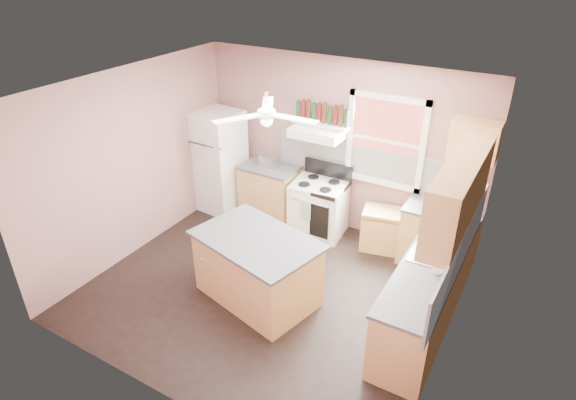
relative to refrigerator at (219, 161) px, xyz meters
The scene contains 32 objects.
floor 2.62m from the refrigerator, 37.94° to the right, with size 4.50×4.50×0.00m, color black.
ceiling 3.08m from the refrigerator, 37.94° to the right, with size 4.50×4.50×0.00m, color white.
wall_back 2.07m from the refrigerator, 14.52° to the left, with size 4.50×0.05×2.70m, color #8B605C.
wall_right 4.52m from the refrigerator, 19.79° to the right, with size 0.05×4.00×2.70m, color #8B605C.
wall_left 1.63m from the refrigerator, 102.07° to the right, with size 0.05×4.00×2.70m, color #8B605C.
backsplash_back 2.46m from the refrigerator, 10.96° to the left, with size 2.90×0.03×0.55m, color white.
backsplash_right 4.37m from the refrigerator, 16.25° to the right, with size 0.03×2.60×0.55m, color white.
window_view 2.84m from the refrigerator, ahead, with size 1.00×0.02×1.20m, color maroon.
window_frame 2.83m from the refrigerator, ahead, with size 1.16×0.07×1.36m, color white.
refrigerator is the anchor object (origin of this frame).
base_cabinet_left 1.00m from the refrigerator, 11.43° to the left, with size 0.90×0.60×0.86m, color tan.
counter_left 0.91m from the refrigerator, 11.43° to the left, with size 0.92×0.62×0.04m, color #48484B.
toaster 0.91m from the refrigerator, 10.48° to the left, with size 0.28×0.16×0.18m, color silver.
stove 1.89m from the refrigerator, ahead, with size 0.80×0.64×0.86m, color white.
range_hood 1.89m from the refrigerator, ahead, with size 0.78×0.50×0.14m, color white.
bottle_shelf 1.95m from the refrigerator, 11.50° to the left, with size 0.90×0.26×0.03m, color white.
cart 2.95m from the refrigerator, ahead, with size 0.64×0.43×0.64m, color tan.
base_cabinet_corner 3.73m from the refrigerator, ahead, with size 1.00×0.60×0.86m, color tan.
base_cabinet_right 4.11m from the refrigerator, 17.37° to the right, with size 0.60×2.20×0.86m, color tan.
counter_corner 3.70m from the refrigerator, ahead, with size 1.02×0.62×0.04m, color #48484B.
counter_right 4.08m from the refrigerator, 17.41° to the right, with size 0.62×2.22×0.04m, color #48484B.
sink 4.02m from the refrigerator, 14.69° to the right, with size 0.55×0.45×0.03m, color silver.
faucet 4.18m from the refrigerator, 14.14° to the right, with size 0.03×0.03×0.14m, color silver.
upper_cabinet_right 4.26m from the refrigerator, 14.20° to the right, with size 0.33×1.80×0.76m, color tan.
upper_cabinet_corner 4.05m from the refrigerator, ahead, with size 0.60×0.33×0.52m, color tan.
paper_towel 4.05m from the refrigerator, ahead, with size 0.12×0.12×0.26m, color white.
island 2.59m from the refrigerator, 42.31° to the right, with size 1.46×0.92×0.86m, color tan.
island_top 2.56m from the refrigerator, 42.31° to the right, with size 1.54×1.01×0.04m, color #48484B.
ceiling_fan_hub 2.94m from the refrigerator, 37.94° to the right, with size 0.20×0.20×0.08m, color white.
soap_bottle 4.21m from the refrigerator, 18.01° to the right, with size 0.10×0.10×0.27m, color silver.
red_caddy 4.09m from the refrigerator, 12.72° to the right, with size 0.18×0.12×0.10m, color #AD160E.
wine_bottles 2.03m from the refrigerator, 11.49° to the left, with size 0.86×0.06×0.31m.
Camera 1 is at (2.77, -4.30, 4.14)m, focal length 30.00 mm.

